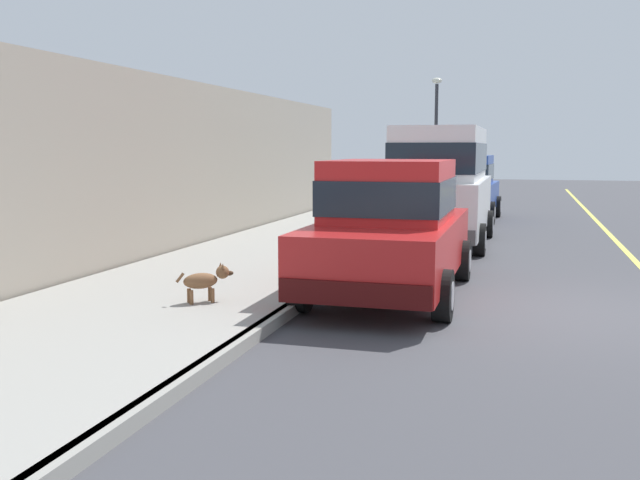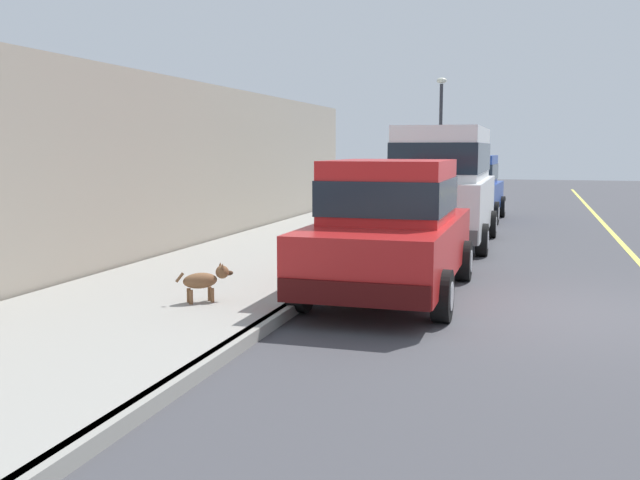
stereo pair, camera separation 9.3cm
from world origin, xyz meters
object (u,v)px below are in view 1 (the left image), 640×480
Objects in this scene: car_red_sedan at (391,227)px; car_blue_hatchback at (464,187)px; dog_brown at (206,280)px; fire_hydrant at (324,244)px; car_white_van at (441,180)px; street_lamp at (436,125)px.

car_red_sedan is 11.12m from car_blue_hatchback.
dog_brown is 3.38m from fire_hydrant.
car_white_van reaches higher than car_blue_hatchback.
fire_hydrant is (-1.47, -4.06, -0.92)m from car_white_van.
fire_hydrant is 0.16× the size of street_lamp.
street_lamp is at bearing 106.66° from car_blue_hatchback.
car_white_van is 5.49m from car_blue_hatchback.
fire_hydrant is (-1.53, -9.53, -0.50)m from car_blue_hatchback.
car_red_sedan reaches higher than dog_brown.
car_white_van is 1.11× the size of street_lamp.
dog_brown is at bearing -92.34° from street_lamp.
street_lamp is at bearing 94.77° from car_red_sedan.
car_blue_hatchback is at bearing 80.91° from fire_hydrant.
street_lamp is (0.72, 17.62, 2.48)m from dog_brown.
dog_brown is (-2.04, -1.74, -0.55)m from car_red_sedan.
dog_brown is (-2.09, -7.39, -0.97)m from car_white_van.
car_red_sedan reaches higher than car_blue_hatchback.
dog_brown is at bearing -105.82° from car_white_van.
street_lamp is (0.10, 14.30, 2.43)m from fire_hydrant.
street_lamp reaches higher than car_blue_hatchback.
car_red_sedan is 7.60× the size of dog_brown.
street_lamp is (-1.37, 10.24, 1.51)m from car_white_van.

